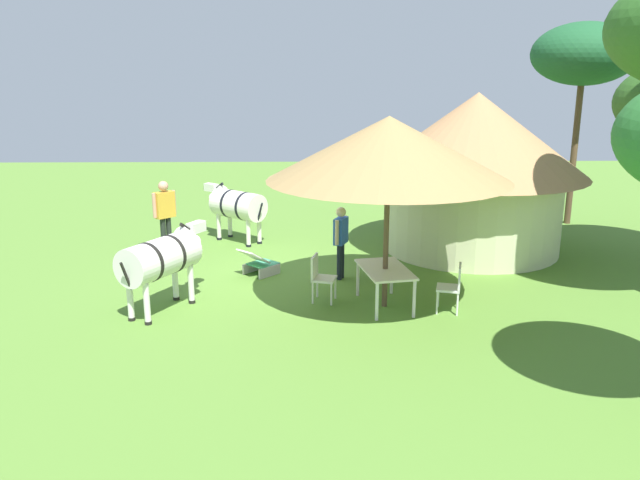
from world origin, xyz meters
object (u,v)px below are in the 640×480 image
at_px(thatched_hut, 475,164).
at_px(acacia_tree_left_background, 584,55).
at_px(striped_lounge_chair, 259,263).
at_px(patio_chair_near_hut, 453,285).
at_px(standing_watcher, 165,210).
at_px(shade_umbrella, 389,148).
at_px(patio_chair_east_end, 320,275).
at_px(patio_dining_table, 385,273).
at_px(zebra_nearest_camera, 162,258).
at_px(zebra_by_umbrella, 237,205).
at_px(guest_beside_umbrella, 341,236).

relative_size(thatched_hut, acacia_tree_left_background, 0.95).
height_order(thatched_hut, striped_lounge_chair, thatched_hut).
distance_m(patio_chair_near_hut, standing_watcher, 7.30).
distance_m(thatched_hut, shade_umbrella, 4.78).
distance_m(patio_chair_east_end, striped_lounge_chair, 2.11).
relative_size(patio_dining_table, zebra_nearest_camera, 0.76).
xyz_separation_m(patio_dining_table, zebra_by_umbrella, (-4.77, -3.25, 0.30)).
height_order(patio_chair_east_end, striped_lounge_chair, patio_chair_east_end).
height_order(patio_dining_table, zebra_by_umbrella, zebra_by_umbrella).
height_order(shade_umbrella, patio_dining_table, shade_umbrella).
bearing_deg(zebra_nearest_camera, acacia_tree_left_background, 62.66).
bearing_deg(acacia_tree_left_background, patio_dining_table, -42.80).
bearing_deg(zebra_nearest_camera, thatched_hut, 60.58).
bearing_deg(acacia_tree_left_background, zebra_by_umbrella, -78.94).
relative_size(standing_watcher, zebra_nearest_camera, 0.87).
bearing_deg(striped_lounge_chair, patio_chair_near_hut, 11.80).
height_order(striped_lounge_chair, zebra_by_umbrella, zebra_by_umbrella).
bearing_deg(thatched_hut, shade_umbrella, -33.39).
bearing_deg(patio_chair_near_hut, standing_watcher, 70.78).
bearing_deg(shade_umbrella, acacia_tree_left_background, 137.20).
relative_size(shade_umbrella, striped_lounge_chair, 4.61).
height_order(thatched_hut, zebra_by_umbrella, thatched_hut).
xyz_separation_m(shade_umbrella, patio_chair_near_hut, (0.31, 1.21, -2.44)).
bearing_deg(standing_watcher, patio_chair_east_end, 92.63).
relative_size(thatched_hut, standing_watcher, 3.02).
distance_m(shade_umbrella, zebra_nearest_camera, 4.52).
distance_m(striped_lounge_chair, acacia_tree_left_background, 10.72).
xyz_separation_m(patio_dining_table, patio_chair_near_hut, (0.31, 1.21, -0.13)).
relative_size(striped_lounge_chair, zebra_by_umbrella, 0.54).
bearing_deg(thatched_hut, patio_chair_near_hut, -18.05).
bearing_deg(patio_chair_near_hut, zebra_nearest_camera, 102.68).
height_order(patio_dining_table, patio_chair_near_hut, patio_chair_near_hut).
bearing_deg(guest_beside_umbrella, zebra_nearest_camera, 140.84).
bearing_deg(standing_watcher, zebra_nearest_camera, 57.10).
bearing_deg(standing_watcher, patio_chair_near_hut, 102.12).
distance_m(zebra_nearest_camera, acacia_tree_left_background, 12.76).
bearing_deg(zebra_by_umbrella, thatched_hut, -57.81).
distance_m(patio_chair_east_end, guest_beside_umbrella, 1.48).
xyz_separation_m(shade_umbrella, zebra_nearest_camera, (0.15, -4.08, -1.95)).
bearing_deg(patio_dining_table, shade_umbrella, 63.43).
xyz_separation_m(thatched_hut, patio_chair_east_end, (3.62, -3.80, -1.60)).
xyz_separation_m(patio_chair_near_hut, standing_watcher, (-4.04, -6.06, 0.54)).
xyz_separation_m(guest_beside_umbrella, zebra_nearest_camera, (1.80, -3.34, 0.08)).
xyz_separation_m(patio_chair_east_end, guest_beside_umbrella, (-1.34, 0.47, 0.41)).
bearing_deg(shade_umbrella, patio_chair_near_hut, 75.52).
height_order(striped_lounge_chair, acacia_tree_left_background, acacia_tree_left_background).
height_order(thatched_hut, zebra_nearest_camera, thatched_hut).
bearing_deg(guest_beside_umbrella, shade_umbrella, -133.25).
bearing_deg(zebra_by_umbrella, standing_watcher, 163.20).
xyz_separation_m(zebra_nearest_camera, acacia_tree_left_background, (-6.74, 10.19, 3.69)).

